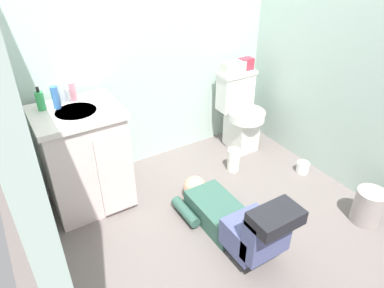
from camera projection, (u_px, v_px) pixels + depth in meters
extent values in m
cube|color=#6A605D|center=(212.00, 215.00, 2.73)|extent=(2.81, 2.92, 0.04)
cube|color=#B1C8BD|center=(147.00, 28.00, 2.82)|extent=(2.47, 0.08, 2.40)
cube|color=#B1C8BD|center=(349.00, 35.00, 2.62)|extent=(0.08, 1.92, 2.40)
cube|color=silver|center=(241.00, 130.00, 3.44)|extent=(0.22, 0.30, 0.38)
cylinder|color=silver|center=(246.00, 115.00, 3.30)|extent=(0.35, 0.35, 0.08)
cube|color=silver|center=(235.00, 92.00, 3.35)|extent=(0.34, 0.17, 0.34)
cube|color=silver|center=(237.00, 73.00, 3.25)|extent=(0.36, 0.19, 0.03)
cube|color=silver|center=(85.00, 161.00, 2.64)|extent=(0.56, 0.48, 0.78)
cube|color=silver|center=(75.00, 112.00, 2.42)|extent=(0.60, 0.52, 0.04)
cylinder|color=silver|center=(76.00, 114.00, 2.41)|extent=(0.28, 0.28, 0.05)
cube|color=silver|center=(117.00, 174.00, 2.53)|extent=(0.26, 0.03, 0.66)
cylinder|color=silver|center=(68.00, 96.00, 2.49)|extent=(0.02, 0.02, 0.10)
cube|color=#33594C|center=(218.00, 213.00, 2.60)|extent=(0.29, 0.52, 0.17)
sphere|color=tan|center=(195.00, 188.00, 2.84)|extent=(0.19, 0.19, 0.19)
cube|color=#4D5280|center=(251.00, 234.00, 2.29)|extent=(0.31, 0.28, 0.20)
cube|color=#4D5280|center=(267.00, 235.00, 2.13)|extent=(0.31, 0.12, 0.32)
cube|color=black|center=(276.00, 218.00, 2.00)|extent=(0.31, 0.19, 0.09)
cylinder|color=#33594C|center=(185.00, 212.00, 2.65)|extent=(0.08, 0.30, 0.08)
cube|color=silver|center=(233.00, 67.00, 3.20)|extent=(0.22, 0.11, 0.10)
cube|color=#B22D3F|center=(246.00, 64.00, 3.26)|extent=(0.12, 0.09, 0.11)
cylinder|color=green|center=(40.00, 101.00, 2.38)|extent=(0.06, 0.06, 0.13)
cylinder|color=black|center=(38.00, 90.00, 2.34)|extent=(0.02, 0.02, 0.04)
cylinder|color=#396CB8|center=(55.00, 98.00, 2.39)|extent=(0.05, 0.05, 0.16)
cylinder|color=silver|center=(61.00, 93.00, 2.46)|extent=(0.06, 0.06, 0.15)
cylinder|color=pink|center=(73.00, 92.00, 2.50)|extent=(0.05, 0.05, 0.14)
cylinder|color=#A09590|center=(368.00, 206.00, 2.59)|extent=(0.21, 0.21, 0.27)
cylinder|color=white|center=(233.00, 160.00, 3.15)|extent=(0.11, 0.11, 0.21)
cylinder|color=white|center=(303.00, 167.00, 3.15)|extent=(0.11, 0.11, 0.10)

